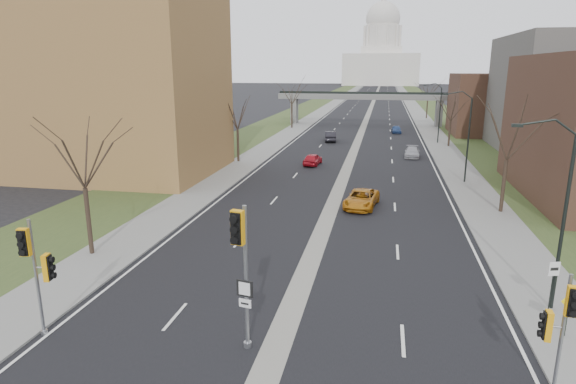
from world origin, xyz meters
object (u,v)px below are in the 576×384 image
(signal_pole_right, at_px, (560,322))
(car_left_far, at_px, (330,136))
(signal_pole_median, at_px, (241,254))
(signal_pole_left, at_px, (36,262))
(car_left_near, at_px, (313,159))
(speed_limit_sign, at_px, (553,277))
(car_right_mid, at_px, (412,152))
(car_right_near, at_px, (361,199))
(warning_sign, at_px, (568,308))
(car_right_far, at_px, (396,129))

(signal_pole_right, relative_size, car_left_far, 0.99)
(signal_pole_median, height_order, signal_pole_right, signal_pole_median)
(signal_pole_left, height_order, car_left_near, signal_pole_left)
(speed_limit_sign, height_order, car_left_far, speed_limit_sign)
(car_left_near, bearing_deg, signal_pole_right, 114.88)
(signal_pole_median, bearing_deg, signal_pole_right, 5.45)
(speed_limit_sign, xyz_separation_m, car_left_far, (-15.71, 51.35, -1.00))
(signal_pole_right, height_order, car_left_near, signal_pole_right)
(car_right_mid, bearing_deg, signal_pole_median, -97.44)
(signal_pole_left, height_order, car_right_mid, signal_pole_left)
(speed_limit_sign, distance_m, car_left_far, 53.71)
(signal_pole_right, distance_m, car_right_near, 23.69)
(warning_sign, distance_m, car_left_near, 37.91)
(car_left_far, bearing_deg, signal_pole_right, 95.64)
(speed_limit_sign, xyz_separation_m, car_right_far, (-5.60, 63.23, -1.11))
(signal_pole_left, xyz_separation_m, car_right_mid, (17.04, 46.00, -2.69))
(signal_pole_median, bearing_deg, signal_pole_left, -165.76)
(car_right_near, bearing_deg, car_left_far, 108.20)
(car_right_far, bearing_deg, signal_pole_median, -98.70)
(speed_limit_sign, relative_size, car_left_far, 0.51)
(car_right_near, bearing_deg, car_left_near, 119.04)
(car_right_mid, height_order, car_right_far, car_right_far)
(car_right_near, relative_size, car_right_mid, 1.15)
(signal_pole_median, bearing_deg, car_right_near, 91.08)
(speed_limit_sign, relative_size, car_right_mid, 0.55)
(warning_sign, relative_size, car_left_far, 0.42)
(signal_pole_left, height_order, car_right_far, signal_pole_left)
(signal_pole_median, height_order, car_left_far, signal_pole_median)
(car_right_mid, bearing_deg, speed_limit_sign, -80.75)
(signal_pole_right, xyz_separation_m, car_right_far, (-3.64, 69.84, -2.35))
(signal_pole_right, xyz_separation_m, warning_sign, (1.93, 4.44, -1.61))
(signal_pole_median, bearing_deg, car_right_far, 94.45)
(signal_pole_right, distance_m, car_right_mid, 46.49)
(signal_pole_left, bearing_deg, car_right_mid, 59.56)
(car_right_mid, bearing_deg, car_left_far, 138.37)
(signal_pole_median, bearing_deg, car_left_near, 104.71)
(car_right_mid, bearing_deg, car_right_near, -98.75)
(signal_pole_left, xyz_separation_m, car_left_far, (5.45, 57.59, -2.55))
(warning_sign, relative_size, car_left_near, 0.49)
(car_left_near, xyz_separation_m, car_right_mid, (11.53, 7.41, -0.05))
(warning_sign, bearing_deg, signal_pole_median, 176.93)
(warning_sign, relative_size, car_right_far, 0.52)
(signal_pole_left, bearing_deg, car_left_near, 71.75)
(signal_pole_left, distance_m, speed_limit_sign, 22.11)
(car_right_near, bearing_deg, signal_pole_right, -64.10)
(car_right_near, distance_m, car_right_mid, 24.49)
(signal_pole_median, xyz_separation_m, car_right_mid, (8.66, 45.44, -3.49))
(signal_pole_right, distance_m, car_left_far, 59.61)
(warning_sign, bearing_deg, car_left_near, 95.90)
(signal_pole_median, height_order, car_right_far, signal_pole_median)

